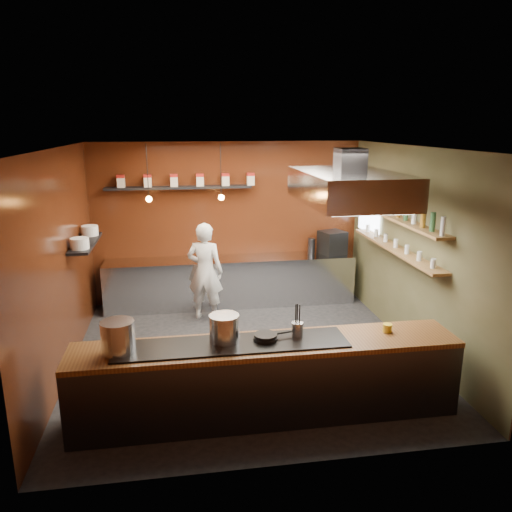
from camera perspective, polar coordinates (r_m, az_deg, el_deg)
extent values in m
plane|color=black|center=(7.52, -0.97, -11.21)|extent=(5.00, 5.00, 0.00)
plane|color=#3A150A|center=(9.41, -3.15, 3.79)|extent=(5.00, 0.00, 5.00)
plane|color=#3A150A|center=(7.10, -21.43, -0.90)|extent=(0.00, 5.00, 5.00)
plane|color=#414225|center=(7.73, 17.66, 0.66)|extent=(0.00, 5.00, 5.00)
plane|color=silver|center=(6.76, -1.08, 12.30)|extent=(5.00, 5.00, 0.00)
plane|color=white|center=(9.15, 12.87, 5.67)|extent=(0.00, 1.00, 1.00)
cube|color=silver|center=(9.35, -2.85, -2.92)|extent=(4.60, 0.65, 0.90)
cube|color=#38383D|center=(5.91, 1.27, -14.19)|extent=(4.40, 0.70, 0.86)
cube|color=brown|center=(5.71, 1.29, -10.15)|extent=(4.40, 0.72, 0.06)
cube|color=black|center=(5.64, -2.77, -10.04)|extent=(2.60, 0.55, 0.02)
cube|color=black|center=(9.11, -8.81, 7.74)|extent=(2.60, 0.26, 0.04)
cube|color=black|center=(8.01, -18.89, 1.41)|extent=(0.30, 1.40, 0.04)
cube|color=olive|center=(7.84, 15.88, 4.13)|extent=(0.26, 2.80, 0.04)
cube|color=olive|center=(7.94, 15.65, 0.80)|extent=(0.26, 2.80, 0.04)
cube|color=#38383D|center=(6.69, 10.72, 10.73)|extent=(0.35, 0.35, 0.30)
cube|color=silver|center=(6.72, 10.58, 7.76)|extent=(1.20, 2.00, 0.40)
cube|color=white|center=(6.75, 10.49, 5.99)|extent=(1.00, 1.80, 0.02)
cylinder|color=black|center=(8.43, -12.31, 9.41)|extent=(0.01, 0.01, 0.90)
sphere|color=orange|center=(8.48, -12.14, 6.38)|extent=(0.10, 0.10, 0.10)
cylinder|color=black|center=(8.45, -4.05, 9.71)|extent=(0.01, 0.01, 0.90)
sphere|color=orange|center=(8.50, -3.99, 6.69)|extent=(0.10, 0.10, 0.10)
cube|color=beige|center=(9.15, -15.17, 8.09)|extent=(0.13, 0.13, 0.17)
cube|color=maroon|center=(9.14, -15.21, 8.77)|extent=(0.13, 0.13, 0.05)
cube|color=beige|center=(9.12, -12.27, 8.24)|extent=(0.13, 0.13, 0.17)
cube|color=maroon|center=(9.10, -12.30, 8.93)|extent=(0.13, 0.13, 0.05)
cube|color=beige|center=(9.10, -9.35, 8.37)|extent=(0.13, 0.13, 0.17)
cube|color=maroon|center=(9.09, -9.37, 9.06)|extent=(0.13, 0.13, 0.05)
cube|color=beige|center=(9.11, -6.42, 8.48)|extent=(0.13, 0.13, 0.17)
cube|color=maroon|center=(9.10, -6.44, 9.17)|extent=(0.14, 0.13, 0.05)
cube|color=beige|center=(9.14, -3.51, 8.57)|extent=(0.13, 0.13, 0.17)
cube|color=maroon|center=(9.13, -3.52, 9.25)|extent=(0.14, 0.13, 0.05)
cube|color=beige|center=(9.20, -0.63, 8.63)|extent=(0.13, 0.13, 0.17)
cube|color=maroon|center=(9.19, -0.63, 9.31)|extent=(0.14, 0.13, 0.05)
cylinder|color=white|center=(7.55, -19.51, 1.36)|extent=(0.26, 0.26, 0.16)
cylinder|color=white|center=(8.42, -18.46, 2.77)|extent=(0.26, 0.26, 0.16)
cylinder|color=silver|center=(6.68, 20.58, 3.19)|extent=(0.06, 0.06, 0.24)
cylinder|color=#2D5933|center=(6.90, 19.53, 3.63)|extent=(0.06, 0.06, 0.24)
cylinder|color=#8C601E|center=(7.13, 18.55, 4.05)|extent=(0.06, 0.06, 0.24)
cylinder|color=silver|center=(7.35, 17.64, 4.44)|extent=(0.06, 0.06, 0.24)
cylinder|color=#2D5933|center=(7.58, 16.77, 4.80)|extent=(0.06, 0.06, 0.24)
cylinder|color=#8C601E|center=(7.82, 15.96, 5.14)|extent=(0.06, 0.06, 0.24)
cylinder|color=silver|center=(8.05, 15.19, 5.46)|extent=(0.06, 0.06, 0.24)
cylinder|color=#2D5933|center=(8.28, 14.46, 5.76)|extent=(0.06, 0.06, 0.24)
cylinder|color=#8C601E|center=(8.52, 13.78, 6.05)|extent=(0.06, 0.06, 0.24)
cylinder|color=silver|center=(8.76, 13.13, 6.32)|extent=(0.06, 0.06, 0.24)
cylinder|color=#2D5933|center=(9.00, 12.51, 6.57)|extent=(0.06, 0.06, 0.24)
cylinder|color=silver|center=(6.92, 19.59, -0.81)|extent=(0.07, 0.07, 0.13)
cylinder|color=silver|center=(7.25, 18.17, -0.01)|extent=(0.07, 0.07, 0.13)
cylinder|color=silver|center=(7.58, 16.87, 0.73)|extent=(0.07, 0.07, 0.13)
cylinder|color=silver|center=(7.92, 15.69, 1.40)|extent=(0.07, 0.07, 0.13)
cylinder|color=silver|center=(8.26, 14.60, 2.01)|extent=(0.07, 0.07, 0.13)
cylinder|color=silver|center=(8.60, 13.60, 2.58)|extent=(0.07, 0.07, 0.13)
cylinder|color=silver|center=(8.95, 12.67, 3.10)|extent=(0.07, 0.07, 0.13)
cylinder|color=silver|center=(5.56, -15.49, -8.89)|extent=(0.40, 0.40, 0.35)
cylinder|color=silver|center=(5.62, -3.65, -8.26)|extent=(0.35, 0.35, 0.32)
cylinder|color=silver|center=(5.78, 4.75, -8.38)|extent=(0.16, 0.16, 0.17)
cylinder|color=black|center=(5.71, 1.10, -9.40)|extent=(0.28, 0.28, 0.04)
cylinder|color=black|center=(5.69, 1.11, -9.08)|extent=(0.26, 0.26, 0.04)
cylinder|color=black|center=(5.77, 3.15, -8.74)|extent=(0.18, 0.06, 0.02)
cylinder|color=gold|center=(6.15, 14.78, -7.95)|extent=(0.13, 0.13, 0.10)
cube|color=black|center=(9.61, 8.71, 1.54)|extent=(0.54, 0.53, 0.44)
imported|color=silver|center=(8.58, -5.83, -1.79)|extent=(0.73, 0.60, 1.71)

